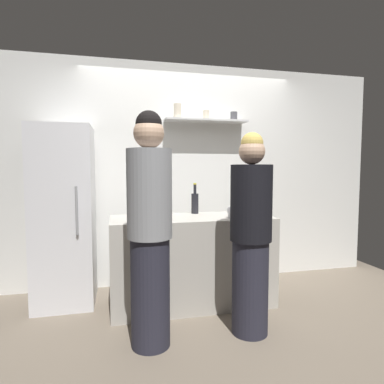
{
  "coord_description": "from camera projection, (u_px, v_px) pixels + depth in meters",
  "views": [
    {
      "loc": [
        -0.84,
        -2.54,
        1.37
      ],
      "look_at": [
        -0.13,
        0.54,
        1.14
      ],
      "focal_mm": 29.79,
      "sensor_mm": 36.0,
      "label": 1
    }
  ],
  "objects": [
    {
      "name": "ground_plane",
      "position": [
        220.0,
        327.0,
        2.76
      ],
      "size": [
        5.28,
        5.28,
        0.0
      ],
      "primitive_type": "plane",
      "color": "#726656"
    },
    {
      "name": "back_wall_assembly",
      "position": [
        189.0,
        174.0,
        3.88
      ],
      "size": [
        4.8,
        0.32,
        2.6
      ],
      "color": "white",
      "rests_on": "ground"
    },
    {
      "name": "refrigerator",
      "position": [
        64.0,
        216.0,
        3.21
      ],
      "size": [
        0.57,
        0.63,
        1.79
      ],
      "color": "white",
      "rests_on": "ground"
    },
    {
      "name": "counter",
      "position": [
        192.0,
        260.0,
        3.22
      ],
      "size": [
        1.6,
        0.62,
        0.89
      ],
      "primitive_type": "cube",
      "color": "#B7B2A8",
      "rests_on": "ground"
    },
    {
      "name": "baking_pan",
      "position": [
        246.0,
        212.0,
        3.39
      ],
      "size": [
        0.34,
        0.24,
        0.05
      ],
      "primitive_type": "cube",
      "color": "gray",
      "rests_on": "counter"
    },
    {
      "name": "utensil_holder",
      "position": [
        234.0,
        212.0,
        3.1
      ],
      "size": [
        0.11,
        0.11,
        0.22
      ],
      "color": "#B2B2B7",
      "rests_on": "counter"
    },
    {
      "name": "wine_bottle_amber_glass",
      "position": [
        154.0,
        202.0,
        3.33
      ],
      "size": [
        0.07,
        0.07,
        0.33
      ],
      "color": "#472814",
      "rests_on": "counter"
    },
    {
      "name": "wine_bottle_dark_glass",
      "position": [
        195.0,
        202.0,
        3.42
      ],
      "size": [
        0.08,
        0.08,
        0.33
      ],
      "color": "black",
      "rests_on": "counter"
    },
    {
      "name": "water_bottle_plastic",
      "position": [
        141.0,
        209.0,
        2.96
      ],
      "size": [
        0.09,
        0.09,
        0.23
      ],
      "color": "silver",
      "rests_on": "counter"
    },
    {
      "name": "person_grey_hoodie",
      "position": [
        150.0,
        230.0,
        2.42
      ],
      "size": [
        0.34,
        0.34,
        1.8
      ],
      "rotation": [
        0.0,
        0.0,
        2.79
      ],
      "color": "#262633",
      "rests_on": "ground"
    },
    {
      "name": "person_blonde",
      "position": [
        251.0,
        236.0,
        2.61
      ],
      "size": [
        0.34,
        0.34,
        1.67
      ],
      "rotation": [
        0.0,
        0.0,
        0.33
      ],
      "color": "#262633",
      "rests_on": "ground"
    }
  ]
}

